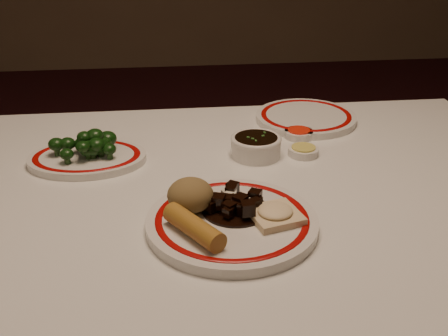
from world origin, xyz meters
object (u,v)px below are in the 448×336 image
Objects in this scene: dining_table at (245,232)px; rice_mound at (190,195)px; stirfry_heap at (235,204)px; spring_roll at (194,227)px; fried_wonton at (275,214)px; main_plate at (232,222)px; broccoli_pile at (91,144)px; soy_bowl at (256,147)px; broccoli_plate at (87,158)px.

dining_table is 0.20m from rice_mound.
stirfry_heap is (-0.03, -0.10, 0.12)m from dining_table.
spring_roll is 1.27× the size of fried_wonton.
fried_wonton is at bearing -18.00° from spring_roll.
main_plate is 2.64× the size of broccoli_pile.
broccoli_pile is (-0.19, 0.25, -0.01)m from rice_mound.
soy_bowl is at bearing 31.99° from spring_roll.
fried_wonton is (0.13, 0.04, -0.01)m from spring_roll.
broccoli_plate is (-0.30, 0.15, 0.10)m from dining_table.
soy_bowl is at bearing -1.38° from broccoli_pile.
main_plate is 0.03m from stirfry_heap.
stirfry_heap is 0.26m from soy_bowl.
broccoli_plate is at bearing 178.98° from soy_bowl.
main_plate reaches higher than broccoli_plate.
dining_table is at bearing 71.79° from stirfry_heap.
broccoli_pile reaches higher than stirfry_heap.
spring_roll is 0.10m from stirfry_heap.
dining_table is 4.95× the size of broccoli_plate.
dining_table is 0.24m from spring_roll.
dining_table is at bearing -105.95° from soy_bowl.
spring_roll reaches higher than fried_wonton.
broccoli_plate is at bearing 138.90° from fried_wonton.
stirfry_heap is at bearing 10.76° from spring_roll.
rice_mound is 0.67× the size of stirfry_heap.
broccoli_plate is at bearing 133.28° from main_plate.
fried_wonton is (0.13, -0.04, -0.02)m from rice_mound.
rice_mound is at bearing 171.44° from stirfry_heap.
dining_table is 0.16m from stirfry_heap.
rice_mound is 0.08m from spring_roll.
broccoli_plate is 1.78× the size of broccoli_pile.
dining_table is at bearing 25.21° from spring_roll.
rice_mound is (-0.06, 0.03, 0.04)m from main_plate.
broccoli_pile is at bearing 135.30° from stirfry_heap.
broccoli_pile reaches higher than main_plate.
broccoli_pile is at bearing 127.24° from rice_mound.
stirfry_heap is 0.48× the size of broccoli_plate.
spring_roll is at bearing -164.87° from fried_wonton.
main_plate is 3.11× the size of stirfry_heap.
rice_mound reaches higher than dining_table.
rice_mound is 0.75× the size of soy_bowl.
broccoli_pile is at bearing 137.84° from fried_wonton.
fried_wonton is at bearing -28.68° from stirfry_heap.
spring_roll is 0.35m from soy_bowl.
stirfry_heap reaches higher than broccoli_plate.
rice_mound reaches higher than broccoli_plate.
main_plate is 0.38m from broccoli_pile.
broccoli_pile is 1.32× the size of soy_bowl.
stirfry_heap reaches higher than fried_wonton.
spring_roll and stirfry_heap have the same top height.
fried_wonton is at bearing -92.96° from soy_bowl.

